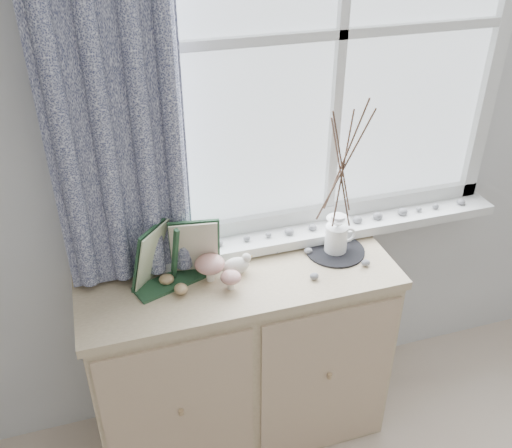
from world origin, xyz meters
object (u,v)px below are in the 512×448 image
at_px(sideboard, 241,359).
at_px(toadstool_cluster, 215,268).
at_px(botanical_book, 176,257).
at_px(twig_pitcher, 343,164).

relative_size(sideboard, toadstool_cluster, 7.33).
bearing_deg(sideboard, toadstool_cluster, -177.59).
distance_m(botanical_book, twig_pitcher, 0.69).
distance_m(sideboard, toadstool_cluster, 0.50).
bearing_deg(botanical_book, toadstool_cluster, -27.06).
bearing_deg(toadstool_cluster, twig_pitcher, 5.79).
relative_size(toadstool_cluster, twig_pitcher, 0.24).
xyz_separation_m(sideboard, toadstool_cluster, (-0.09, -0.00, 0.49)).
height_order(toadstool_cluster, twig_pitcher, twig_pitcher).
xyz_separation_m(botanical_book, twig_pitcher, (0.64, 0.03, 0.26)).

